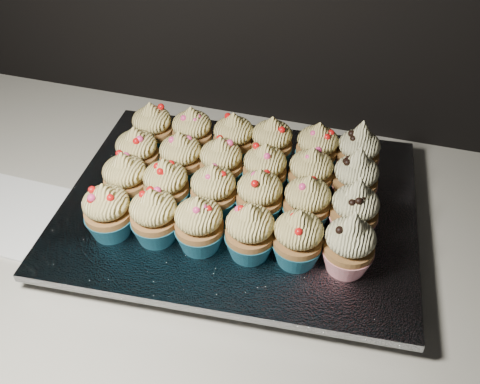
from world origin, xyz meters
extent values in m
cube|color=beige|center=(0.00, 1.70, 0.88)|extent=(2.44, 0.64, 0.04)
cube|color=white|center=(-0.44, 1.64, 0.90)|extent=(0.15, 0.15, 0.00)
cube|color=black|center=(-0.11, 1.73, 0.91)|extent=(0.48, 0.38, 0.02)
cube|color=silver|center=(-0.11, 1.73, 0.93)|extent=(0.52, 0.42, 0.01)
cone|color=#1A627C|center=(-0.26, 1.62, 0.95)|extent=(0.06, 0.06, 0.03)
ellipsoid|color=#F1D679|center=(-0.26, 1.62, 0.99)|extent=(0.06, 0.06, 0.04)
cone|color=#F1D679|center=(-0.26, 1.62, 1.01)|extent=(0.03, 0.03, 0.02)
cone|color=#1A627C|center=(-0.20, 1.63, 0.95)|extent=(0.06, 0.06, 0.03)
ellipsoid|color=#F1D679|center=(-0.20, 1.63, 0.99)|extent=(0.06, 0.06, 0.04)
cone|color=#F1D679|center=(-0.20, 1.63, 1.01)|extent=(0.03, 0.03, 0.02)
cone|color=#1A627C|center=(-0.14, 1.64, 0.95)|extent=(0.06, 0.06, 0.03)
ellipsoid|color=#F1D679|center=(-0.14, 1.64, 0.99)|extent=(0.06, 0.06, 0.04)
cone|color=#F1D679|center=(-0.14, 1.64, 1.01)|extent=(0.03, 0.03, 0.02)
cone|color=#1A627C|center=(-0.07, 1.64, 0.95)|extent=(0.06, 0.06, 0.03)
ellipsoid|color=#F1D679|center=(-0.07, 1.64, 0.99)|extent=(0.06, 0.06, 0.04)
cone|color=#F1D679|center=(-0.07, 1.64, 1.01)|extent=(0.03, 0.03, 0.02)
cone|color=#1A627C|center=(-0.01, 1.65, 0.95)|extent=(0.06, 0.06, 0.03)
ellipsoid|color=#F1D679|center=(-0.01, 1.65, 0.99)|extent=(0.06, 0.06, 0.04)
cone|color=#F1D679|center=(-0.01, 1.65, 1.01)|extent=(0.03, 0.03, 0.02)
cone|color=red|center=(0.05, 1.65, 0.95)|extent=(0.06, 0.06, 0.03)
ellipsoid|color=beige|center=(0.05, 1.65, 0.99)|extent=(0.06, 0.06, 0.04)
cone|color=beige|center=(0.05, 1.65, 1.02)|extent=(0.03, 0.03, 0.03)
cone|color=#1A627C|center=(-0.26, 1.69, 0.95)|extent=(0.06, 0.06, 0.03)
ellipsoid|color=#F1D679|center=(-0.26, 1.69, 0.99)|extent=(0.06, 0.06, 0.04)
cone|color=#F1D679|center=(-0.26, 1.69, 1.01)|extent=(0.03, 0.03, 0.02)
cone|color=#1A627C|center=(-0.20, 1.69, 0.95)|extent=(0.06, 0.06, 0.03)
ellipsoid|color=#F1D679|center=(-0.20, 1.69, 0.99)|extent=(0.06, 0.06, 0.04)
cone|color=#F1D679|center=(-0.20, 1.69, 1.01)|extent=(0.03, 0.03, 0.02)
cone|color=#1A627C|center=(-0.14, 1.70, 0.95)|extent=(0.06, 0.06, 0.03)
ellipsoid|color=#F1D679|center=(-0.14, 1.70, 0.99)|extent=(0.06, 0.06, 0.04)
cone|color=#F1D679|center=(-0.14, 1.70, 1.01)|extent=(0.03, 0.03, 0.02)
cone|color=#1A627C|center=(-0.08, 1.71, 0.95)|extent=(0.06, 0.06, 0.03)
ellipsoid|color=#F1D679|center=(-0.08, 1.71, 0.99)|extent=(0.06, 0.06, 0.04)
cone|color=#F1D679|center=(-0.08, 1.71, 1.01)|extent=(0.03, 0.03, 0.02)
cone|color=#1A627C|center=(-0.02, 1.71, 0.95)|extent=(0.06, 0.06, 0.03)
ellipsoid|color=#F1D679|center=(-0.02, 1.71, 0.99)|extent=(0.06, 0.06, 0.04)
cone|color=#F1D679|center=(-0.02, 1.71, 1.01)|extent=(0.03, 0.03, 0.02)
cone|color=red|center=(0.05, 1.71, 0.95)|extent=(0.06, 0.06, 0.03)
ellipsoid|color=beige|center=(0.05, 1.71, 0.99)|extent=(0.06, 0.06, 0.04)
cone|color=beige|center=(0.05, 1.71, 1.02)|extent=(0.03, 0.03, 0.03)
cone|color=#1A627C|center=(-0.27, 1.75, 0.95)|extent=(0.06, 0.06, 0.03)
ellipsoid|color=#F1D679|center=(-0.27, 1.75, 0.99)|extent=(0.06, 0.06, 0.04)
cone|color=#F1D679|center=(-0.27, 1.75, 1.01)|extent=(0.03, 0.03, 0.02)
cone|color=#1A627C|center=(-0.21, 1.76, 0.95)|extent=(0.06, 0.06, 0.03)
ellipsoid|color=#F1D679|center=(-0.21, 1.76, 0.99)|extent=(0.06, 0.06, 0.04)
cone|color=#F1D679|center=(-0.21, 1.76, 1.01)|extent=(0.03, 0.03, 0.02)
cone|color=#1A627C|center=(-0.15, 1.76, 0.95)|extent=(0.06, 0.06, 0.03)
ellipsoid|color=#F1D679|center=(-0.15, 1.76, 0.99)|extent=(0.06, 0.06, 0.04)
cone|color=#F1D679|center=(-0.15, 1.76, 1.01)|extent=(0.03, 0.03, 0.02)
cone|color=#1A627C|center=(-0.09, 1.76, 0.95)|extent=(0.06, 0.06, 0.03)
ellipsoid|color=#F1D679|center=(-0.09, 1.76, 0.99)|extent=(0.06, 0.06, 0.04)
cone|color=#F1D679|center=(-0.09, 1.76, 1.01)|extent=(0.03, 0.03, 0.02)
cone|color=#1A627C|center=(-0.02, 1.77, 0.95)|extent=(0.06, 0.06, 0.03)
ellipsoid|color=#F1D679|center=(-0.02, 1.77, 0.99)|extent=(0.06, 0.06, 0.04)
cone|color=#F1D679|center=(-0.02, 1.77, 1.01)|extent=(0.03, 0.03, 0.02)
cone|color=red|center=(0.04, 1.78, 0.95)|extent=(0.06, 0.06, 0.03)
ellipsoid|color=beige|center=(0.04, 1.78, 0.99)|extent=(0.06, 0.06, 0.04)
cone|color=beige|center=(0.04, 1.78, 1.02)|extent=(0.03, 0.03, 0.03)
cone|color=#1A627C|center=(-0.28, 1.81, 0.95)|extent=(0.06, 0.06, 0.03)
ellipsoid|color=#F1D679|center=(-0.28, 1.81, 0.99)|extent=(0.06, 0.06, 0.04)
cone|color=#F1D679|center=(-0.28, 1.81, 1.01)|extent=(0.03, 0.03, 0.02)
cone|color=#1A627C|center=(-0.21, 1.82, 0.95)|extent=(0.06, 0.06, 0.03)
ellipsoid|color=#F1D679|center=(-0.21, 1.82, 0.99)|extent=(0.06, 0.06, 0.04)
cone|color=#F1D679|center=(-0.21, 1.82, 1.01)|extent=(0.03, 0.03, 0.02)
cone|color=#1A627C|center=(-0.15, 1.82, 0.95)|extent=(0.06, 0.06, 0.03)
ellipsoid|color=#F1D679|center=(-0.15, 1.82, 0.99)|extent=(0.06, 0.06, 0.04)
cone|color=#F1D679|center=(-0.15, 1.82, 1.01)|extent=(0.03, 0.03, 0.02)
cone|color=#1A627C|center=(-0.09, 1.83, 0.95)|extent=(0.06, 0.06, 0.03)
ellipsoid|color=#F1D679|center=(-0.09, 1.83, 0.99)|extent=(0.06, 0.06, 0.04)
cone|color=#F1D679|center=(-0.09, 1.83, 1.01)|extent=(0.03, 0.03, 0.02)
cone|color=#1A627C|center=(-0.02, 1.83, 0.95)|extent=(0.06, 0.06, 0.03)
ellipsoid|color=#F1D679|center=(-0.02, 1.83, 0.99)|extent=(0.06, 0.06, 0.04)
cone|color=#F1D679|center=(-0.02, 1.83, 1.01)|extent=(0.03, 0.03, 0.02)
cone|color=red|center=(0.03, 1.84, 0.95)|extent=(0.06, 0.06, 0.03)
ellipsoid|color=beige|center=(0.03, 1.84, 0.99)|extent=(0.06, 0.06, 0.04)
cone|color=beige|center=(0.03, 1.84, 1.02)|extent=(0.03, 0.03, 0.03)
camera|label=1|loc=(0.05, 1.20, 1.44)|focal=40.00mm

